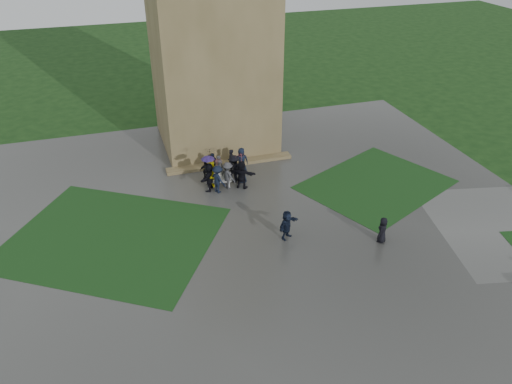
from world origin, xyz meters
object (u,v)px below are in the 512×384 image
object	(u,v)px
pedestrian_near	(383,230)
tower	(210,21)
pedestrian_mid	(287,225)
bench	(219,180)

from	to	relation	value
pedestrian_near	tower	bearing A→B (deg)	-113.78
pedestrian_mid	pedestrian_near	distance (m)	5.22
bench	pedestrian_near	world-z (taller)	pedestrian_near
tower	pedestrian_near	distance (m)	18.62
tower	bench	xyz separation A→B (m)	(-1.47, -7.20, -8.49)
bench	pedestrian_mid	distance (m)	7.05
tower	pedestrian_mid	bearing A→B (deg)	-86.78
bench	pedestrian_mid	world-z (taller)	pedestrian_mid
bench	pedestrian_near	distance (m)	11.12
bench	pedestrian_mid	size ratio (longest dim) A/B	0.98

